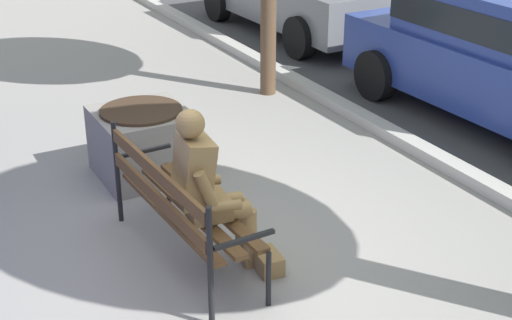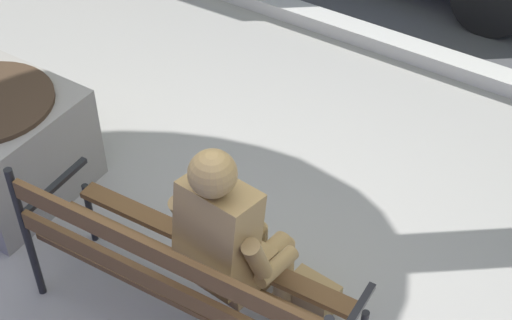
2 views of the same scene
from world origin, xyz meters
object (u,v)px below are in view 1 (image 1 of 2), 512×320
bronze_statue_seated (213,194)px  parked_car_blue (506,51)px  park_bench (177,202)px  concrete_planter (143,142)px

bronze_statue_seated → parked_car_blue: size_ratio=0.33×
park_bench → concrete_planter: park_bench is taller
park_bench → bronze_statue_seated: (0.22, 0.21, 0.12)m
bronze_statue_seated → concrete_planter: 1.92m
bronze_statue_seated → concrete_planter: size_ratio=1.53×
bronze_statue_seated → parked_car_blue: parked_car_blue is taller
park_bench → concrete_planter: bearing=168.8°
parked_car_blue → bronze_statue_seated: bearing=-72.9°
park_bench → parked_car_blue: bearing=103.8°
bronze_statue_seated → park_bench: bearing=-136.5°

